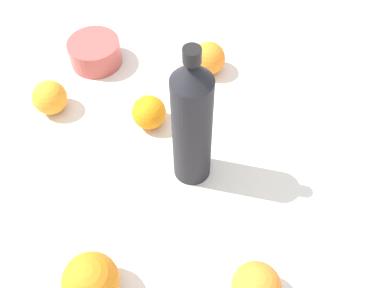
% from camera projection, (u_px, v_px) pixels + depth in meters
% --- Properties ---
extents(ground_plane, '(2.40, 2.40, 0.00)m').
position_uv_depth(ground_plane, '(205.00, 181.00, 0.79)').
color(ground_plane, silver).
extents(water_bottle, '(0.07, 0.07, 0.29)m').
position_uv_depth(water_bottle, '(192.00, 123.00, 0.70)').
color(water_bottle, black).
rests_on(water_bottle, ground_plane).
extents(orange_0, '(0.07, 0.07, 0.07)m').
position_uv_depth(orange_0, '(209.00, 58.00, 0.93)').
color(orange_0, orange).
rests_on(orange_0, ground_plane).
extents(orange_1, '(0.07, 0.07, 0.07)m').
position_uv_depth(orange_1, '(149.00, 112.00, 0.85)').
color(orange_1, orange).
rests_on(orange_1, ground_plane).
extents(orange_2, '(0.08, 0.08, 0.08)m').
position_uv_depth(orange_2, '(91.00, 281.00, 0.65)').
color(orange_2, orange).
rests_on(orange_2, ground_plane).
extents(orange_3, '(0.07, 0.07, 0.07)m').
position_uv_depth(orange_3, '(256.00, 286.00, 0.65)').
color(orange_3, orange).
rests_on(orange_3, ground_plane).
extents(orange_4, '(0.07, 0.07, 0.07)m').
position_uv_depth(orange_4, '(50.00, 98.00, 0.87)').
color(orange_4, orange).
rests_on(orange_4, ground_plane).
extents(ceramic_bowl, '(0.11, 0.11, 0.05)m').
position_uv_depth(ceramic_bowl, '(95.00, 52.00, 0.95)').
color(ceramic_bowl, '#B24C47').
rests_on(ceramic_bowl, ground_plane).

